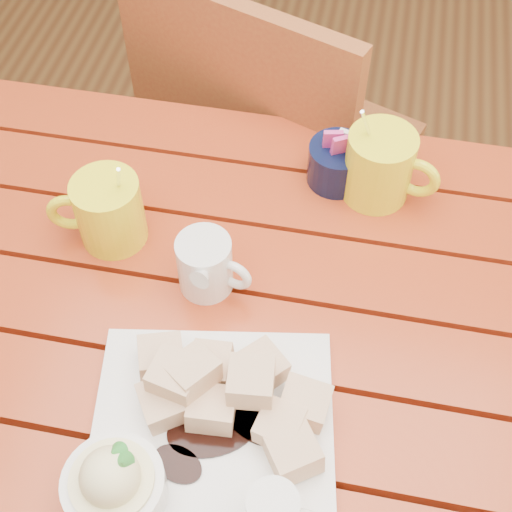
% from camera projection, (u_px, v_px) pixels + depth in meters
% --- Properties ---
extents(table, '(1.20, 0.79, 0.75)m').
position_uv_depth(table, '(236.00, 369.00, 0.98)').
color(table, '#9F2B14').
rests_on(table, ground).
extents(dessert_plate, '(0.31, 0.31, 0.11)m').
position_uv_depth(dessert_plate, '(194.00, 441.00, 0.77)').
color(dessert_plate, white).
rests_on(dessert_plate, table).
extents(coffee_mug_left, '(0.13, 0.09, 0.15)m').
position_uv_depth(coffee_mug_left, '(107.00, 210.00, 0.94)').
color(coffee_mug_left, yellow).
rests_on(coffee_mug_left, table).
extents(coffee_mug_right, '(0.13, 0.10, 0.16)m').
position_uv_depth(coffee_mug_right, '(381.00, 166.00, 0.99)').
color(coffee_mug_right, yellow).
rests_on(coffee_mug_right, table).
extents(cream_pitcher, '(0.10, 0.09, 0.09)m').
position_uv_depth(cream_pitcher, '(206.00, 264.00, 0.90)').
color(cream_pitcher, white).
rests_on(cream_pitcher, table).
extents(sugar_caddy, '(0.09, 0.09, 0.09)m').
position_uv_depth(sugar_caddy, '(338.00, 163.00, 1.02)').
color(sugar_caddy, black).
rests_on(sugar_caddy, table).
extents(chair_far, '(0.56, 0.56, 0.91)m').
position_uv_depth(chair_far, '(270.00, 154.00, 1.41)').
color(chair_far, brown).
rests_on(chair_far, ground).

